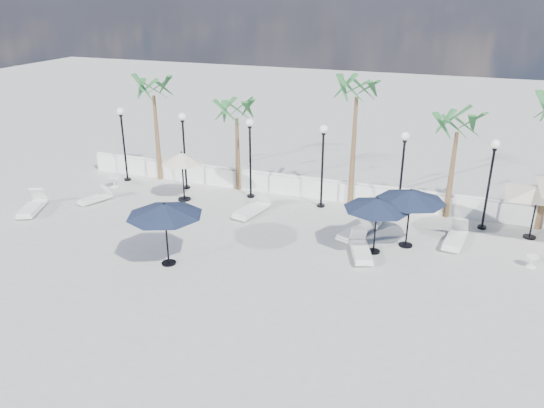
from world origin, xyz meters
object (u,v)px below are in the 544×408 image
(lounger_2, at_px, (252,208))
(lounger_3, at_px, (361,250))
(lounger_0, at_px, (33,207))
(lounger_4, at_px, (355,231))
(parasol_cream_small, at_px, (182,159))
(parasol_navy_left, at_px, (164,210))
(parasol_navy_right, at_px, (377,204))
(parasol_navy_mid, at_px, (411,196))
(lounger_5, at_px, (377,218))
(lounger_1, at_px, (95,198))
(parasol_cream_sq_b, at_px, (539,187))
(lounger_6, at_px, (455,238))

(lounger_2, relative_size, lounger_3, 1.07)
(lounger_0, height_order, lounger_2, lounger_2)
(lounger_4, bearing_deg, parasol_cream_small, -165.93)
(parasol_navy_left, relative_size, parasol_navy_right, 1.09)
(parasol_navy_mid, bearing_deg, lounger_0, -171.79)
(lounger_3, relative_size, lounger_5, 1.22)
(lounger_5, distance_m, parasol_cream_small, 9.28)
(parasol_navy_right, bearing_deg, lounger_1, 177.41)
(parasol_navy_right, relative_size, parasol_cream_sq_b, 0.54)
(parasol_navy_right, bearing_deg, lounger_3, -130.37)
(parasol_cream_sq_b, bearing_deg, lounger_3, -147.34)
(lounger_6, relative_size, parasol_navy_mid, 0.80)
(parasol_navy_mid, bearing_deg, parasol_cream_small, 172.72)
(lounger_0, relative_size, parasol_navy_right, 0.89)
(lounger_1, distance_m, parasol_cream_sq_b, 19.26)
(lounger_6, bearing_deg, parasol_navy_right, -140.22)
(lounger_5, distance_m, parasol_cream_sq_b, 6.41)
(lounger_2, xyz_separation_m, parasol_navy_mid, (6.84, -0.85, 1.83))
(lounger_6, relative_size, parasol_cream_small, 0.89)
(lounger_5, height_order, parasol_cream_small, parasol_cream_small)
(lounger_3, distance_m, parasol_navy_right, 1.84)
(lounger_4, relative_size, lounger_6, 0.91)
(lounger_3, distance_m, parasol_cream_sq_b, 7.51)
(lounger_5, height_order, parasol_navy_right, parasol_navy_right)
(lounger_0, bearing_deg, lounger_4, -12.53)
(lounger_6, distance_m, parasol_navy_mid, 2.71)
(parasol_navy_left, height_order, parasol_navy_right, parasol_navy_left)
(lounger_0, bearing_deg, parasol_cream_sq_b, -9.51)
(lounger_5, bearing_deg, lounger_2, -162.80)
(lounger_0, xyz_separation_m, lounger_6, (18.00, 3.17, -0.01))
(lounger_2, height_order, parasol_navy_left, parasol_navy_left)
(lounger_0, xyz_separation_m, parasol_navy_left, (8.23, -2.14, 1.86))
(lounger_5, distance_m, parasol_navy_right, 3.29)
(lounger_3, bearing_deg, parasol_cream_small, 143.59)
(lounger_0, relative_size, parasol_cream_sq_b, 0.47)
(lounger_0, height_order, lounger_3, lounger_0)
(lounger_2, relative_size, lounger_4, 1.17)
(lounger_2, relative_size, parasol_navy_left, 0.83)
(lounger_5, height_order, parasol_cream_sq_b, parasol_cream_sq_b)
(lounger_4, bearing_deg, parasol_navy_right, -27.24)
(lounger_1, bearing_deg, lounger_3, 17.02)
(lounger_5, bearing_deg, lounger_1, -163.18)
(parasol_cream_sq_b, bearing_deg, parasol_navy_right, -148.91)
(parasol_cream_small, bearing_deg, parasol_navy_left, -66.24)
(parasol_navy_right, distance_m, parasol_cream_sq_b, 6.67)
(lounger_1, xyz_separation_m, parasol_navy_right, (13.24, -0.60, 1.78))
(parasol_navy_mid, bearing_deg, lounger_1, -178.55)
(parasol_navy_mid, bearing_deg, parasol_navy_left, -150.65)
(lounger_1, xyz_separation_m, lounger_6, (16.13, 1.20, 0.05))
(parasol_navy_left, bearing_deg, lounger_6, 28.57)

